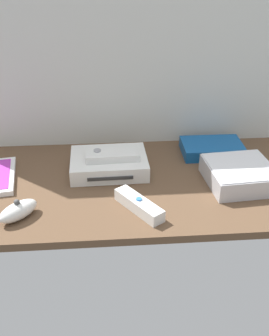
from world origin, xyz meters
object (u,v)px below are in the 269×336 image
(game_console, at_px, (109,164))
(remote_classic_pad, at_px, (112,154))
(mini_computer, at_px, (240,174))
(remote_wand, at_px, (138,205))
(remote_nunchuk, at_px, (18,211))
(network_router, at_px, (212,148))

(game_console, xyz_separation_m, remote_classic_pad, (0.01, -0.00, 0.03))
(game_console, height_order, remote_classic_pad, remote_classic_pad)
(remote_classic_pad, bearing_deg, mini_computer, -17.84)
(remote_wand, height_order, remote_nunchuk, remote_nunchuk)
(remote_nunchuk, bearing_deg, network_router, 73.81)
(mini_computer, bearing_deg, remote_classic_pad, 164.67)
(game_console, bearing_deg, remote_classic_pad, -13.65)
(mini_computer, height_order, remote_classic_pad, remote_classic_pad)
(mini_computer, relative_size, network_router, 1.01)
(remote_nunchuk, bearing_deg, remote_wand, 47.01)
(game_console, bearing_deg, remote_nunchuk, -137.22)
(remote_wand, bearing_deg, remote_nunchuk, 147.76)
(mini_computer, relative_size, remote_classic_pad, 1.25)
(remote_nunchuk, bearing_deg, mini_computer, 56.64)
(network_router, distance_m, remote_wand, 0.37)
(game_console, distance_m, mini_computer, 0.36)
(mini_computer, bearing_deg, remote_wand, -159.48)
(network_router, relative_size, remote_nunchuk, 1.78)
(remote_wand, bearing_deg, network_router, 14.17)
(mini_computer, distance_m, remote_nunchuk, 0.57)
(game_console, distance_m, remote_wand, 0.21)
(remote_nunchuk, xyz_separation_m, remote_classic_pad, (0.22, 0.21, 0.03))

